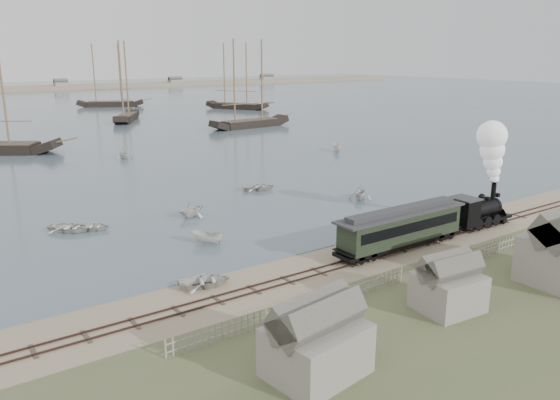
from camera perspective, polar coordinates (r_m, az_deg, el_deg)
ground at (r=45.45m, az=3.48°, el=-6.44°), size 600.00×600.00×0.00m
rail_track at (r=44.00m, az=5.10°, el=-7.16°), size 120.00×1.80×0.16m
picket_fence_west at (r=36.76m, az=2.21°, el=-11.85°), size 19.00×0.10×1.20m
picket_fence_east at (r=49.38m, az=20.60°, el=-5.64°), size 15.00×0.10×1.20m
shed_left at (r=30.77m, az=3.76°, el=-17.67°), size 5.00×4.00×4.10m
shed_mid at (r=39.03m, az=17.02°, el=-10.87°), size 4.00×3.50×3.60m
locomotive at (r=57.34m, az=21.07°, el=1.94°), size 8.06×3.01×10.04m
passenger_coach at (r=48.63m, az=12.56°, el=-2.71°), size 13.68×2.64×3.32m
beached_dinghy at (r=41.04m, az=-7.84°, el=-8.38°), size 3.73×4.51×0.81m
rowboat_0 at (r=56.04m, az=-19.01°, el=-2.63°), size 3.94×4.15×0.70m
rowboat_1 at (r=57.91m, az=-9.26°, el=-0.90°), size 3.60×3.92×1.73m
rowboat_2 at (r=49.51m, az=-7.69°, el=-3.92°), size 3.13×2.82×1.19m
rowboat_3 at (r=68.51m, az=-2.26°, el=1.38°), size 4.32×4.83×0.83m
rowboat_4 at (r=64.87m, az=8.41°, el=0.84°), size 4.07×4.19×1.68m
rowboat_5 at (r=96.52m, az=5.94°, el=5.49°), size 3.89×3.11×1.43m
rowboat_7 at (r=92.70m, az=-16.01°, el=4.68°), size 3.59×3.21×1.71m
rowboat_8 at (r=56.27m, az=-21.17°, el=-2.69°), size 4.88×4.90×0.84m
schooner_3 at (r=145.27m, az=-15.97°, el=11.87°), size 12.32×17.13×20.00m
schooner_4 at (r=127.86m, az=-3.19°, el=12.05°), size 20.87×6.64×20.00m
schooner_5 at (r=172.15m, az=-4.59°, el=12.78°), size 14.29×19.93×20.00m
schooner_8 at (r=187.55m, az=-17.51°, el=12.34°), size 20.73×12.90×20.00m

